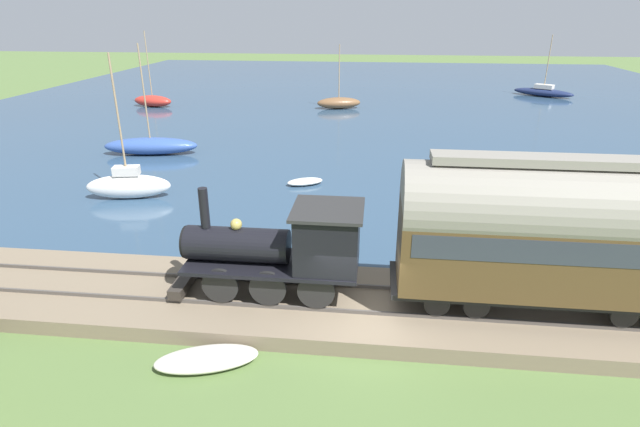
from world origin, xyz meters
name	(u,v)px	position (x,y,z in m)	size (l,w,h in m)	color
ground_plane	(356,330)	(0.00, 0.00, 0.00)	(200.00, 200.00, 0.00)	#516B38
harbor_water	(374,97)	(43.47, 0.00, 0.00)	(80.00, 80.00, 0.01)	#2D4760
rail_embankment	(358,306)	(0.93, 0.00, 0.25)	(4.47, 56.00, 0.62)	#756651
steam_locomotive	(288,245)	(0.93, 2.21, 2.31)	(2.13, 5.97, 3.45)	black
passenger_coach	(554,230)	(0.93, -5.52, 3.20)	(2.53, 9.08, 4.74)	black
sailboat_red	(153,101)	(35.38, 21.88, 0.59)	(2.26, 4.27, 7.16)	#B72D23
sailboat_navy	(543,92)	(46.33, -18.78, 0.51)	(4.98, 6.30, 6.52)	#192347
sailboat_white	(129,185)	(10.18, 12.10, 0.72)	(1.85, 4.34, 7.18)	white
sailboat_blue	(151,146)	(18.36, 14.54, 0.59)	(2.52, 6.34, 7.09)	#335199
sailboat_brown	(339,103)	(36.40, 3.34, 0.57)	(2.56, 4.51, 6.00)	brown
rowboat_far_out	(528,244)	(6.25, -6.63, 0.27)	(1.74, 2.11, 0.52)	beige
rowboat_mid_harbor	(626,254)	(5.78, -10.21, 0.24)	(0.98, 2.25, 0.46)	#B7B2A3
rowboat_off_pier	(305,182)	(13.28, 3.43, 0.18)	(1.67, 2.21, 0.35)	silver
rowboat_near_shore	(437,228)	(7.71, -3.21, 0.17)	(2.70, 2.03, 0.32)	silver
beached_dinghy	(207,359)	(-2.07, 3.97, 0.22)	(1.88, 3.00, 0.44)	beige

